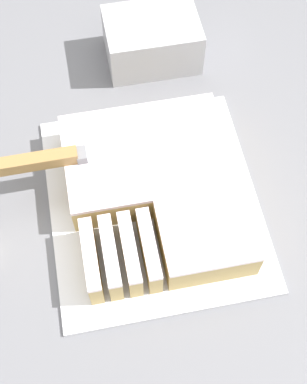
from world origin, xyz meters
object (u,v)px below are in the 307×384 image
(cake, at_px, (156,187))
(storage_box, at_px, (152,40))
(knife, at_px, (61,158))
(cake_board, at_px, (154,202))

(cake, relative_size, storage_box, 1.80)
(knife, height_order, storage_box, same)
(cake_board, relative_size, cake, 1.24)
(cake, distance_m, storage_box, 0.32)
(cake, xyz_separation_m, knife, (-0.14, 0.06, 0.04))
(knife, distance_m, storage_box, 0.32)
(cake, height_order, knife, knife)
(cake, distance_m, knife, 0.16)
(cake, height_order, storage_box, storage_box)
(knife, relative_size, storage_box, 1.98)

